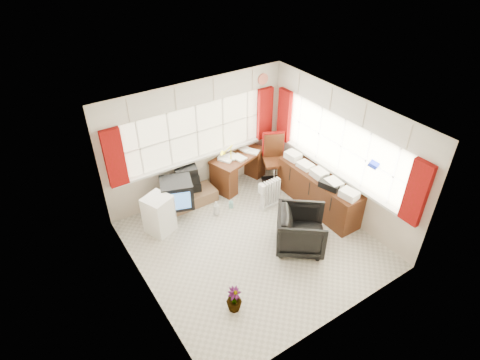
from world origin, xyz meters
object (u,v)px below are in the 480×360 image
at_px(radiator, 270,196).
at_px(credenza, 318,191).
at_px(desk_lamp, 231,149).
at_px(tv_bench, 184,201).
at_px(crt_tv, 177,193).
at_px(office_chair, 301,230).
at_px(mini_fridge, 159,214).
at_px(task_chair, 274,157).
at_px(desk, 238,167).

distance_m(radiator, credenza, 0.97).
height_order(desk_lamp, tv_bench, desk_lamp).
distance_m(credenza, crt_tv, 2.82).
height_order(office_chair, credenza, credenza).
bearing_deg(crt_tv, radiator, -25.78).
relative_size(crt_tv, mini_fridge, 0.97).
distance_m(office_chair, tv_bench, 2.56).
distance_m(task_chair, radiator, 1.02).
distance_m(desk, mini_fridge, 2.17).
relative_size(task_chair, credenza, 0.58).
xyz_separation_m(desk_lamp, office_chair, (0.07, -2.22, -0.59)).
bearing_deg(tv_bench, office_chair, -61.08).
height_order(desk, radiator, desk).
xyz_separation_m(desk, desk_lamp, (-0.24, -0.10, 0.58)).
distance_m(desk, task_chair, 0.81).
relative_size(desk_lamp, tv_bench, 0.27).
distance_m(desk, tv_bench, 1.43).
xyz_separation_m(tv_bench, crt_tv, (-0.20, -0.18, 0.40)).
height_order(desk_lamp, radiator, desk_lamp).
xyz_separation_m(task_chair, crt_tv, (-2.30, 0.09, -0.10)).
bearing_deg(mini_fridge, desk, 13.66).
relative_size(desk_lamp, office_chair, 0.44).
distance_m(desk_lamp, credenza, 1.96).
bearing_deg(credenza, desk, 118.65).
bearing_deg(task_chair, desk_lamp, 164.59).
height_order(credenza, tv_bench, credenza).
distance_m(task_chair, crt_tv, 2.31).
bearing_deg(tv_bench, desk, 3.26).
relative_size(office_chair, crt_tv, 1.14).
relative_size(desk_lamp, radiator, 0.60).
relative_size(office_chair, mini_fridge, 1.11).
xyz_separation_m(office_chair, crt_tv, (-1.44, 2.05, 0.13)).
bearing_deg(office_chair, desk_lamp, 40.74).
xyz_separation_m(desk, crt_tv, (-1.61, -0.26, 0.12)).
relative_size(desk, radiator, 2.17).
xyz_separation_m(desk_lamp, credenza, (1.12, -1.50, -0.59)).
xyz_separation_m(radiator, mini_fridge, (-2.19, 0.56, 0.13)).
relative_size(office_chair, tv_bench, 0.61).
bearing_deg(task_chair, office_chair, -113.92).
height_order(tv_bench, mini_fridge, mini_fridge).
distance_m(task_chair, office_chair, 2.15).
relative_size(task_chair, radiator, 1.84).
bearing_deg(desk_lamp, mini_fridge, -167.39).
xyz_separation_m(task_chair, tv_bench, (-2.10, 0.27, -0.49)).
relative_size(task_chair, crt_tv, 1.56).
bearing_deg(tv_bench, task_chair, -7.45).
relative_size(desk, crt_tv, 1.84).
distance_m(task_chair, credenza, 1.28).
distance_m(office_chair, mini_fridge, 2.65).
height_order(desk, crt_tv, crt_tv).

